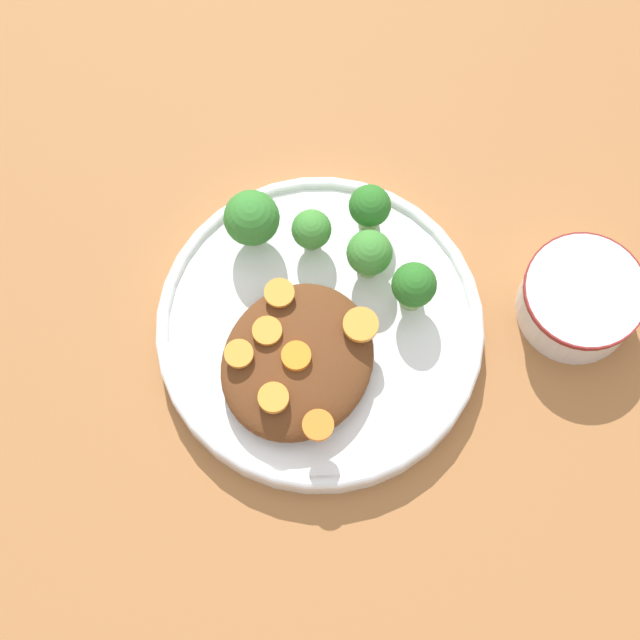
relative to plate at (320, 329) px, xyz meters
The scene contains 16 objects.
ground_plane 0.01m from the plate, ahead, with size 4.00×4.00×0.00m, color #9E6638.
plate is the anchor object (origin of this frame).
dip_bowl 0.21m from the plate, 56.97° to the right, with size 0.10×0.10×0.05m.
stew_mound 0.04m from the plate, behind, with size 0.13×0.11×0.03m, color #5B3319.
broccoli_floret_0 0.09m from the plate, 45.86° to the right, with size 0.04×0.04×0.05m.
broccoli_floret_1 0.07m from the plate, 10.33° to the right, with size 0.04×0.04×0.05m.
broccoli_floret_2 0.08m from the plate, 32.57° to the left, with size 0.03×0.03×0.04m.
broccoli_floret_3 0.11m from the plate, ahead, with size 0.03×0.03×0.05m.
broccoli_floret_4 0.10m from the plate, 61.87° to the left, with size 0.04×0.04×0.06m.
carrot_slice_0 0.10m from the plate, 153.73° to the right, with size 0.02×0.02×0.01m, color orange.
carrot_slice_1 0.05m from the plate, 85.84° to the left, with size 0.02×0.02×0.00m, color orange.
carrot_slice_2 0.06m from the plate, 137.23° to the left, with size 0.02×0.02×0.00m, color orange.
carrot_slice_3 0.08m from the plate, 145.41° to the left, with size 0.02×0.02×0.00m, color orange.
carrot_slice_4 0.09m from the plate, behind, with size 0.02×0.02×0.01m, color orange.
carrot_slice_5 0.05m from the plate, 80.79° to the right, with size 0.03×0.03×0.01m, color orange.
carrot_slice_6 0.06m from the plate, behind, with size 0.02×0.02×0.01m, color orange.
Camera 1 is at (-0.24, -0.12, 0.83)m, focal length 60.00 mm.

